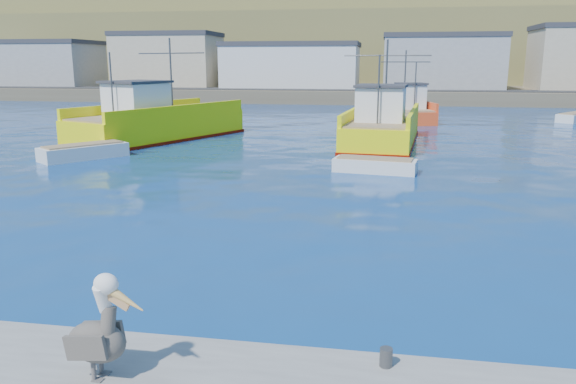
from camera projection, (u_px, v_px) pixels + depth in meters
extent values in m
plane|color=navy|center=(249.00, 295.00, 12.55)|extent=(260.00, 260.00, 0.00)
cylinder|color=#4C4C4C|center=(386.00, 357.00, 8.64)|extent=(0.20, 0.20, 0.30)
cube|color=brown|center=(366.00, 92.00, 81.49)|extent=(160.00, 30.00, 1.60)
cube|color=brown|center=(371.00, 57.00, 105.27)|extent=(180.00, 40.00, 14.00)
cube|color=brown|center=(375.00, 34.00, 123.34)|extent=(200.00, 40.00, 24.00)
cube|color=#2D2D2D|center=(363.00, 90.00, 70.74)|extent=(150.00, 5.00, 0.10)
cube|color=gray|center=(41.00, 65.00, 83.73)|extent=(16.00, 10.00, 6.00)
cube|color=#333338|center=(39.00, 42.00, 82.98)|extent=(16.32, 10.20, 0.60)
cube|color=tan|center=(168.00, 62.00, 80.32)|extent=(14.00, 9.00, 7.00)
cube|color=#333338|center=(167.00, 34.00, 79.46)|extent=(14.28, 9.18, 0.60)
cube|color=silver|center=(292.00, 67.00, 77.53)|extent=(18.00, 11.00, 5.50)
cube|color=#333338|center=(292.00, 45.00, 76.84)|extent=(18.36, 11.22, 0.60)
cube|color=gray|center=(441.00, 64.00, 74.13)|extent=(15.00, 10.00, 6.50)
cube|color=#333338|center=(443.00, 36.00, 73.32)|extent=(15.30, 10.20, 0.60)
cube|color=#F7F30A|center=(160.00, 127.00, 37.75)|extent=(8.89, 13.43, 1.66)
cube|color=#F7F30A|center=(181.00, 110.00, 36.44)|extent=(5.10, 11.64, 0.70)
cube|color=#F7F30A|center=(138.00, 108.00, 38.54)|extent=(5.10, 11.64, 0.70)
cube|color=#861001|center=(161.00, 138.00, 37.93)|extent=(9.06, 13.70, 0.25)
cube|color=#8C7251|center=(159.00, 114.00, 37.55)|extent=(8.37, 12.82, 0.10)
cube|color=white|center=(137.00, 99.00, 35.74)|extent=(3.99, 4.10, 2.00)
cube|color=#333338|center=(136.00, 82.00, 35.49)|extent=(4.33, 4.54, 0.15)
cylinder|color=#4C4C4C|center=(171.00, 76.00, 38.05)|extent=(0.16, 0.16, 5.00)
cylinder|color=#4C4C4C|center=(112.00, 86.00, 33.97)|extent=(0.13, 0.13, 4.00)
cylinder|color=#4C4C4C|center=(170.00, 53.00, 37.71)|extent=(5.53, 2.39, 0.08)
cube|color=#F7F30A|center=(383.00, 131.00, 35.97)|extent=(4.99, 11.79, 1.49)
cube|color=#F7F30A|center=(413.00, 115.00, 35.26)|extent=(1.26, 11.22, 0.70)
cube|color=#F7F30A|center=(354.00, 114.00, 36.19)|extent=(1.26, 11.22, 0.70)
cube|color=#861001|center=(382.00, 142.00, 36.13)|extent=(5.09, 12.02, 0.25)
cube|color=#8C7251|center=(383.00, 119.00, 35.79)|extent=(4.64, 11.30, 0.10)
cube|color=white|center=(381.00, 104.00, 33.93)|extent=(3.02, 3.11, 2.00)
cube|color=#333338|center=(382.00, 86.00, 33.69)|extent=(3.25, 3.47, 0.15)
cylinder|color=#4C4C4C|center=(386.00, 79.00, 36.32)|extent=(0.13, 0.13, 5.00)
cylinder|color=#4C4C4C|center=(378.00, 91.00, 32.11)|extent=(0.11, 0.11, 4.00)
cylinder|color=#4C4C4C|center=(387.00, 55.00, 35.98)|extent=(5.53, 0.59, 0.08)
cube|color=#ED4A1E|center=(406.00, 115.00, 49.47)|extent=(4.96, 8.87, 1.09)
cube|color=#ED4A1E|center=(423.00, 104.00, 49.35)|extent=(2.04, 8.04, 0.70)
cube|color=#ED4A1E|center=(390.00, 105.00, 49.19)|extent=(2.04, 8.04, 0.70)
cube|color=#8C7251|center=(406.00, 108.00, 49.34)|extent=(4.64, 8.49, 0.10)
cube|color=white|center=(411.00, 97.00, 47.88)|extent=(2.62, 2.54, 2.00)
cube|color=#333338|center=(411.00, 84.00, 47.63)|extent=(2.83, 2.82, 0.15)
cylinder|color=#4C4C4C|center=(405.00, 79.00, 49.60)|extent=(0.14, 0.14, 5.00)
cylinder|color=#4C4C4C|center=(415.00, 87.00, 46.45)|extent=(0.12, 0.12, 4.00)
cylinder|color=#4C4C4C|center=(406.00, 62.00, 49.26)|extent=(4.30, 1.07, 0.08)
cube|color=silver|center=(84.00, 153.00, 30.19)|extent=(3.96, 4.57, 0.90)
cube|color=#8C7251|center=(83.00, 145.00, 30.08)|extent=(3.42, 4.01, 0.09)
cube|color=silver|center=(375.00, 167.00, 26.51)|extent=(4.02, 1.92, 0.77)
cube|color=#8C7251|center=(375.00, 158.00, 26.41)|extent=(3.60, 1.58, 0.08)
cube|color=silver|center=(575.00, 118.00, 48.95)|extent=(3.98, 4.45, 0.89)
cube|color=#8C7251|center=(575.00, 113.00, 48.85)|extent=(3.45, 3.90, 0.09)
cylinder|color=#595451|center=(94.00, 370.00, 8.26)|extent=(0.08, 0.08, 0.31)
cube|color=#595451|center=(98.00, 380.00, 8.28)|extent=(0.17, 0.14, 0.02)
cylinder|color=#595451|center=(101.00, 364.00, 8.45)|extent=(0.08, 0.08, 0.31)
cube|color=#595451|center=(105.00, 373.00, 8.47)|extent=(0.17, 0.14, 0.02)
ellipsoid|color=#38332D|center=(97.00, 342.00, 8.25)|extent=(0.95, 0.62, 0.63)
cube|color=#38332D|center=(85.00, 348.00, 8.03)|extent=(0.70, 0.13, 0.46)
cube|color=#38332D|center=(104.00, 333.00, 8.48)|extent=(0.70, 0.13, 0.46)
cube|color=#38332D|center=(74.00, 343.00, 8.37)|extent=(0.25, 0.19, 0.13)
cylinder|color=#38332D|center=(108.00, 322.00, 8.12)|extent=(0.24, 0.34, 0.49)
cylinder|color=white|center=(103.00, 298.00, 8.05)|extent=(0.23, 0.34, 0.47)
ellipsoid|color=white|center=(106.00, 284.00, 7.99)|extent=(0.39, 0.31, 0.31)
cone|color=gold|center=(125.00, 299.00, 7.96)|extent=(0.64, 0.21, 0.43)
cube|color=tan|center=(118.00, 301.00, 8.00)|extent=(0.38, 0.09, 0.27)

